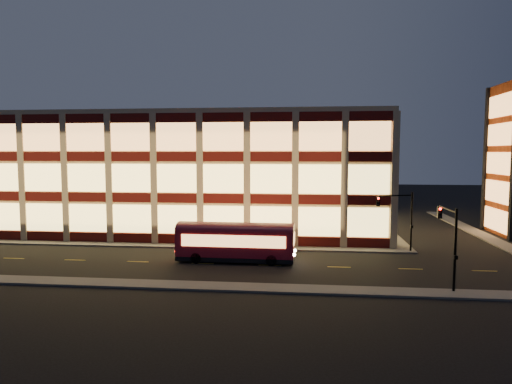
# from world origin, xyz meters

# --- Properties ---
(ground) EXTENTS (200.00, 200.00, 0.00)m
(ground) POSITION_xyz_m (0.00, 0.00, 0.00)
(ground) COLOR black
(ground) RESTS_ON ground
(sidewalk_office_south) EXTENTS (54.00, 2.00, 0.15)m
(sidewalk_office_south) POSITION_xyz_m (-3.00, 1.00, 0.07)
(sidewalk_office_south) COLOR #514F4C
(sidewalk_office_south) RESTS_ON ground
(sidewalk_office_east) EXTENTS (2.00, 30.00, 0.15)m
(sidewalk_office_east) POSITION_xyz_m (23.00, 17.00, 0.07)
(sidewalk_office_east) COLOR #514F4C
(sidewalk_office_east) RESTS_ON ground
(sidewalk_tower_west) EXTENTS (2.00, 30.00, 0.15)m
(sidewalk_tower_west) POSITION_xyz_m (34.00, 17.00, 0.07)
(sidewalk_tower_west) COLOR #514F4C
(sidewalk_tower_west) RESTS_ON ground
(sidewalk_near) EXTENTS (100.00, 2.00, 0.15)m
(sidewalk_near) POSITION_xyz_m (0.00, -13.00, 0.07)
(sidewalk_near) COLOR #514F4C
(sidewalk_near) RESTS_ON ground
(office_building) EXTENTS (50.45, 30.45, 14.50)m
(office_building) POSITION_xyz_m (-2.91, 16.91, 7.25)
(office_building) COLOR tan
(office_building) RESTS_ON ground
(traffic_signal_far) EXTENTS (3.79, 1.87, 6.00)m
(traffic_signal_far) POSITION_xyz_m (22.21, 0.24, 4.11)
(traffic_signal_far) COLOR black
(traffic_signal_far) RESTS_ON ground
(traffic_signal_near) EXTENTS (0.32, 4.45, 6.00)m
(traffic_signal_near) POSITION_xyz_m (23.50, -11.03, 4.13)
(traffic_signal_near) COLOR black
(traffic_signal_near) RESTS_ON ground
(trolley_bus) EXTENTS (10.61, 2.93, 3.58)m
(trolley_bus) POSITION_xyz_m (6.79, -4.87, 1.98)
(trolley_bus) COLOR maroon
(trolley_bus) RESTS_ON ground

